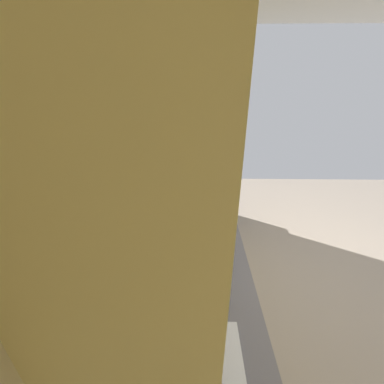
{
  "coord_description": "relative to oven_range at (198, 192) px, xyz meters",
  "views": [
    {
      "loc": [
        -1.72,
        1.38,
        1.97
      ],
      "look_at": [
        -0.2,
        1.41,
        1.25
      ],
      "focal_mm": 21.9,
      "sensor_mm": 36.0,
      "label": 1
    }
  ],
  "objects": [
    {
      "name": "oven_range",
      "position": [
        0.0,
        0.0,
        0.0
      ],
      "size": [
        0.59,
        0.68,
        1.07
      ],
      "color": "black",
      "rests_on": "ground_plane"
    },
    {
      "name": "counter_run",
      "position": [
        -1.86,
        0.02,
        -0.01
      ],
      "size": [
        3.13,
        0.66,
        0.89
      ],
      "color": "#EBD47D",
      "rests_on": "ground_plane"
    },
    {
      "name": "ground_plane",
      "position": [
        -1.46,
        -1.35,
        -0.46
      ],
      "size": [
        6.3,
        6.3,
        0.0
      ],
      "primitive_type": "plane",
      "color": "gray"
    },
    {
      "name": "bowl",
      "position": [
        -1.02,
        -0.11,
        0.46
      ],
      "size": [
        0.13,
        0.13,
        0.04
      ],
      "color": "#4C8CBF",
      "rests_on": "counter_run"
    },
    {
      "name": "sink_basin",
      "position": [
        -2.68,
        0.02,
        0.45
      ],
      "size": [
        0.52,
        0.37,
        0.25
      ],
      "color": "#B7BABF",
      "rests_on": "counter_run"
    },
    {
      "name": "wall_back",
      "position": [
        -1.46,
        0.39,
        0.86
      ],
      "size": [
        4.06,
        0.12,
        2.65
      ],
      "primitive_type": "cube",
      "color": "beige",
      "rests_on": "ground_plane"
    },
    {
      "name": "microwave",
      "position": [
        -1.83,
        0.03,
        0.59
      ],
      "size": [
        0.5,
        0.33,
        0.31
      ],
      "color": "white",
      "rests_on": "counter_run"
    },
    {
      "name": "window_back_wall",
      "position": [
        -2.68,
        0.32,
        0.78
      ],
      "size": [
        0.48,
        0.02,
        0.56
      ],
      "color": "#997A4C"
    },
    {
      "name": "upper_cabinets",
      "position": [
        -1.86,
        0.16,
        1.35
      ],
      "size": [
        2.2,
        0.35,
        0.71
      ],
      "color": "#F1D980"
    }
  ]
}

